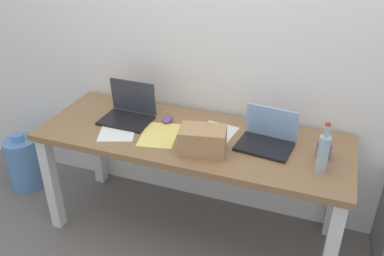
% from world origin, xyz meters
% --- Properties ---
extents(ground_plane, '(8.00, 8.00, 0.00)m').
position_xyz_m(ground_plane, '(0.00, 0.00, 0.00)').
color(ground_plane, slate).
extents(back_wall, '(5.20, 0.08, 2.60)m').
position_xyz_m(back_wall, '(0.00, 0.40, 1.30)').
color(back_wall, white).
rests_on(back_wall, ground).
extents(desk, '(1.87, 0.68, 0.73)m').
position_xyz_m(desk, '(0.00, 0.00, 0.64)').
color(desk, olive).
rests_on(desk, ground).
extents(laptop_left, '(0.31, 0.24, 0.24)m').
position_xyz_m(laptop_left, '(-0.45, 0.06, 0.79)').
color(laptop_left, black).
rests_on(laptop_left, desk).
extents(laptop_right, '(0.33, 0.27, 0.21)m').
position_xyz_m(laptop_right, '(0.44, 0.04, 0.78)').
color(laptop_right, black).
rests_on(laptop_right, desk).
extents(beer_bottle, '(0.06, 0.06, 0.28)m').
position_xyz_m(beer_bottle, '(0.75, -0.11, 0.84)').
color(beer_bottle, '#99B7C1').
rests_on(beer_bottle, desk).
extents(computer_mouse, '(0.08, 0.11, 0.03)m').
position_xyz_m(computer_mouse, '(-0.21, 0.11, 0.75)').
color(computer_mouse, '#724799').
rests_on(computer_mouse, desk).
extents(cardboard_box, '(0.28, 0.21, 0.14)m').
position_xyz_m(cardboard_box, '(0.12, -0.15, 0.81)').
color(cardboard_box, tan).
rests_on(cardboard_box, desk).
extents(coffee_mug, '(0.08, 0.08, 0.09)m').
position_xyz_m(coffee_mug, '(0.75, 0.02, 0.78)').
color(coffee_mug, '#724799').
rests_on(coffee_mug, desk).
extents(paper_yellow_folder, '(0.26, 0.33, 0.00)m').
position_xyz_m(paper_yellow_folder, '(-0.19, -0.06, 0.74)').
color(paper_yellow_folder, '#F4E06B').
rests_on(paper_yellow_folder, desk).
extents(paper_sheet_near_back, '(0.25, 0.32, 0.00)m').
position_xyz_m(paper_sheet_near_back, '(0.12, 0.05, 0.74)').
color(paper_sheet_near_back, white).
rests_on(paper_sheet_near_back, desk).
extents(paper_sheet_front_left, '(0.30, 0.35, 0.00)m').
position_xyz_m(paper_sheet_front_left, '(-0.45, -0.09, 0.74)').
color(paper_sheet_front_left, white).
rests_on(paper_sheet_front_left, desk).
extents(water_cooler_jug, '(0.25, 0.25, 0.45)m').
position_xyz_m(water_cooler_jug, '(-1.38, 0.02, 0.21)').
color(water_cooler_jug, '#598CC6').
rests_on(water_cooler_jug, ground).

